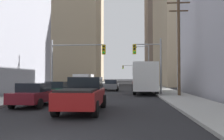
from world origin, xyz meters
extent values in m
cube|color=#9E9E99|center=(-7.02, 50.00, 0.07)|extent=(3.40, 160.00, 0.15)
cube|color=#9E9E99|center=(7.02, 50.00, 0.07)|extent=(3.40, 160.00, 0.15)
cube|color=silver|center=(4.30, 22.17, 1.95)|extent=(2.78, 11.56, 2.90)
cube|color=black|center=(3.04, 22.17, 2.47)|extent=(0.28, 10.58, 0.80)
cube|color=red|center=(3.03, 22.17, 1.37)|extent=(0.27, 10.58, 0.28)
cylinder|color=black|center=(3.12, 26.20, 0.50)|extent=(0.32, 1.00, 1.00)
cylinder|color=black|center=(5.47, 26.20, 0.50)|extent=(0.32, 1.00, 1.00)
cylinder|color=black|center=(3.12, 18.95, 0.50)|extent=(0.32, 1.00, 1.00)
cylinder|color=black|center=(5.47, 18.95, 0.50)|extent=(0.32, 1.00, 1.00)
cube|color=maroon|center=(0.01, 6.85, 0.80)|extent=(2.13, 5.45, 0.80)
cube|color=black|center=(0.01, 7.82, 1.55)|extent=(1.84, 1.84, 0.70)
cube|color=black|center=(0.01, 5.50, 1.25)|extent=(1.82, 2.42, 0.10)
cylinder|color=black|center=(-0.95, 8.58, 0.40)|extent=(0.28, 0.80, 0.80)
cylinder|color=black|center=(0.97, 8.58, 0.40)|extent=(0.28, 0.80, 0.80)
cylinder|color=black|center=(-0.95, 5.12, 0.40)|extent=(0.28, 0.80, 0.80)
cylinder|color=black|center=(0.97, 5.12, 0.40)|extent=(0.28, 0.80, 0.80)
cube|color=white|center=(-3.42, 24.50, 1.31)|extent=(2.18, 5.27, 1.90)
cube|color=black|center=(-3.42, 27.11, 1.73)|extent=(1.76, 0.08, 0.60)
cylinder|color=black|center=(-4.38, 26.16, 0.36)|extent=(0.24, 0.72, 0.72)
cylinder|color=black|center=(-2.46, 26.16, 0.36)|extent=(0.24, 0.72, 0.72)
cylinder|color=black|center=(-4.38, 22.84, 0.36)|extent=(0.24, 0.72, 0.72)
cylinder|color=black|center=(-2.46, 22.84, 0.36)|extent=(0.24, 0.72, 0.72)
cube|color=maroon|center=(-3.58, 8.96, 0.65)|extent=(1.91, 4.25, 0.65)
cube|color=black|center=(-3.58, 8.81, 1.25)|extent=(1.64, 1.94, 0.55)
cylinder|color=black|center=(-4.44, 10.30, 0.32)|extent=(0.22, 0.64, 0.64)
cylinder|color=black|center=(-2.71, 10.30, 0.32)|extent=(0.22, 0.64, 0.64)
cylinder|color=black|center=(-4.44, 7.62, 0.32)|extent=(0.22, 0.64, 0.64)
cylinder|color=black|center=(-2.71, 7.62, 0.32)|extent=(0.22, 0.64, 0.64)
cube|color=#195938|center=(-3.60, 13.90, 0.65)|extent=(1.96, 4.27, 0.65)
cube|color=black|center=(-3.60, 13.75, 1.25)|extent=(1.66, 1.96, 0.55)
cylinder|color=black|center=(-4.46, 15.24, 0.32)|extent=(0.22, 0.64, 0.64)
cylinder|color=black|center=(-2.73, 15.24, 0.32)|extent=(0.22, 0.64, 0.64)
cylinder|color=black|center=(-4.46, 12.55, 0.32)|extent=(0.22, 0.64, 0.64)
cylinder|color=black|center=(-2.73, 12.55, 0.32)|extent=(0.22, 0.64, 0.64)
cube|color=slate|center=(0.08, 26.55, 0.65)|extent=(1.86, 4.23, 0.65)
cube|color=black|center=(0.08, 26.40, 1.25)|extent=(1.61, 1.92, 0.55)
cylinder|color=black|center=(-0.78, 27.90, 0.32)|extent=(0.22, 0.64, 0.64)
cylinder|color=black|center=(0.95, 27.90, 0.32)|extent=(0.22, 0.64, 0.64)
cylinder|color=black|center=(-0.78, 25.21, 0.32)|extent=(0.22, 0.64, 0.64)
cylinder|color=black|center=(0.95, 25.21, 0.32)|extent=(0.22, 0.64, 0.64)
cylinder|color=gray|center=(-5.92, 19.00, 3.00)|extent=(0.18, 0.18, 6.00)
cylinder|color=gray|center=(-3.04, 19.00, 5.40)|extent=(5.74, 0.12, 0.12)
cube|color=gold|center=(-0.17, 19.00, 4.88)|extent=(0.38, 0.30, 1.05)
sphere|color=black|center=(-0.17, 18.83, 5.21)|extent=(0.24, 0.24, 0.24)
sphere|color=black|center=(-0.17, 18.83, 4.88)|extent=(0.24, 0.24, 0.24)
sphere|color=#19D833|center=(-0.17, 18.83, 4.54)|extent=(0.24, 0.24, 0.24)
cylinder|color=gray|center=(5.92, 19.00, 3.00)|extent=(0.18, 0.18, 6.00)
cylinder|color=gray|center=(4.52, 19.00, 5.40)|extent=(2.79, 0.12, 0.12)
cube|color=gold|center=(3.13, 19.00, 4.88)|extent=(0.38, 0.30, 1.05)
sphere|color=black|center=(3.13, 18.83, 5.21)|extent=(0.24, 0.24, 0.24)
sphere|color=black|center=(3.13, 18.83, 4.88)|extent=(0.24, 0.24, 0.24)
sphere|color=#19D833|center=(3.13, 18.83, 4.54)|extent=(0.24, 0.24, 0.24)
cylinder|color=gray|center=(5.92, 63.79, 3.00)|extent=(0.18, 0.18, 6.00)
cylinder|color=gray|center=(3.32, 63.79, 5.40)|extent=(5.20, 0.12, 0.12)
cube|color=gold|center=(0.72, 63.79, 4.88)|extent=(0.38, 0.30, 1.05)
sphere|color=black|center=(0.72, 63.62, 5.21)|extent=(0.24, 0.24, 0.24)
sphere|color=black|center=(0.72, 63.62, 4.88)|extent=(0.24, 0.24, 0.24)
sphere|color=#19D833|center=(0.72, 63.62, 4.54)|extent=(0.24, 0.24, 0.24)
cylinder|color=brown|center=(7.36, 16.88, 4.86)|extent=(0.28, 0.28, 9.72)
cube|color=brown|center=(7.36, 16.88, 9.12)|extent=(2.20, 0.12, 0.12)
cube|color=brown|center=(7.36, 16.88, 8.32)|extent=(1.80, 0.12, 0.12)
cylinder|color=gray|center=(6.02, 35.17, 3.75)|extent=(0.16, 0.16, 7.50)
cylinder|color=gray|center=(4.88, 35.17, 7.30)|extent=(2.28, 0.10, 0.10)
ellipsoid|color=#4C4C51|center=(3.74, 35.17, 7.20)|extent=(0.56, 0.32, 0.20)
cube|color=tan|center=(-18.76, 93.34, 30.87)|extent=(17.66, 26.01, 61.74)
cube|color=tan|center=(22.25, 48.94, 15.42)|extent=(25.57, 25.11, 30.84)
cube|color=#66564C|center=(19.32, 90.84, 23.81)|extent=(19.29, 19.47, 47.63)
camera|label=1|loc=(2.56, -5.65, 1.90)|focal=36.88mm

